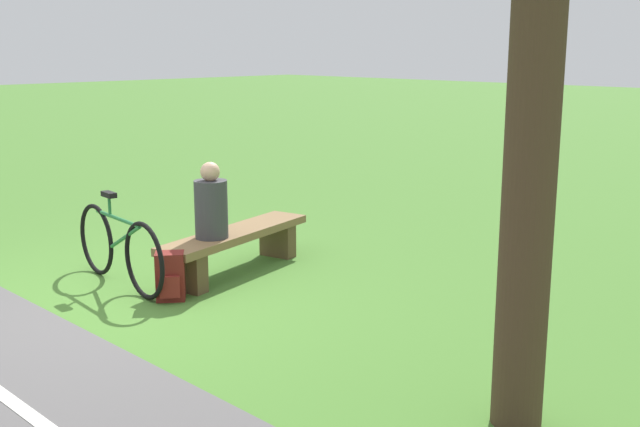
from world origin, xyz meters
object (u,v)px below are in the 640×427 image
at_px(bench, 236,242).
at_px(person_seated, 211,205).
at_px(bicycle, 119,247).
at_px(tree_mid_field, 531,114).
at_px(backpack, 170,277).

relative_size(bench, person_seated, 2.70).
distance_m(bicycle, tree_mid_field, 4.49).
xyz_separation_m(person_seated, bicycle, (0.73, -0.52, -0.38)).
bearing_deg(bench, tree_mid_field, 64.56).
bearing_deg(tree_mid_field, bicycle, -87.25).
distance_m(person_seated, tree_mid_field, 3.91).
relative_size(bicycle, backpack, 3.93).
bearing_deg(tree_mid_field, person_seated, -98.11).
bearing_deg(tree_mid_field, backpack, -88.24).
bearing_deg(backpack, bench, -165.10).
bearing_deg(person_seated, backpack, 4.17).
distance_m(bicycle, backpack, 0.73).
distance_m(bench, person_seated, 0.58).
xyz_separation_m(bench, tree_mid_field, (0.89, 3.77, 1.60)).
relative_size(person_seated, backpack, 1.68).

